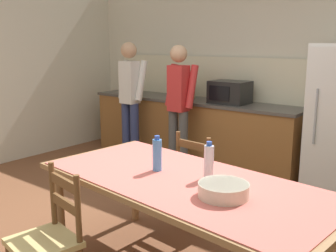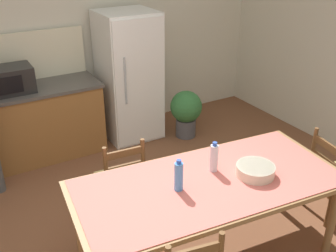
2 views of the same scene
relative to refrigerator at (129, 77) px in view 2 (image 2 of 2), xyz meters
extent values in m
cube|color=beige|center=(-1.00, 0.47, 0.59)|extent=(6.52, 0.12, 2.90)
cube|color=white|center=(0.00, 0.01, 0.00)|extent=(0.72, 0.68, 1.73)
cube|color=white|center=(0.00, -0.34, 0.00)|extent=(0.69, 0.02, 1.66)
cylinder|color=#A5AAB2|center=(-0.22, -0.36, 0.09)|extent=(0.02, 0.02, 0.60)
cube|color=black|center=(-1.49, 0.02, 0.22)|extent=(0.50, 0.38, 0.30)
cube|color=black|center=(-1.54, -0.17, 0.22)|extent=(0.30, 0.01, 0.19)
cylinder|color=olive|center=(0.53, -2.98, -0.50)|extent=(0.07, 0.07, 0.74)
cylinder|color=olive|center=(-1.41, -1.95, -0.50)|extent=(0.07, 0.07, 0.74)
cylinder|color=olive|center=(0.61, -2.15, -0.50)|extent=(0.07, 0.07, 0.74)
cube|color=olive|center=(-0.44, -2.46, -0.11)|extent=(2.32, 1.25, 0.04)
cube|color=#D1665B|center=(-0.44, -2.46, -0.08)|extent=(2.23, 1.20, 0.01)
cylinder|color=#4C8ED6|center=(-0.72, -2.43, 0.04)|extent=(0.07, 0.07, 0.24)
cylinder|color=#2D51B2|center=(-0.72, -2.43, 0.18)|extent=(0.04, 0.04, 0.03)
cylinder|color=silver|center=(-0.32, -2.35, 0.04)|extent=(0.07, 0.07, 0.24)
cylinder|color=#2D51B2|center=(-0.32, -2.35, 0.18)|extent=(0.04, 0.04, 0.03)
cylinder|color=beige|center=(-0.06, -2.58, -0.03)|extent=(0.32, 0.32, 0.09)
cylinder|color=beige|center=(-0.06, -2.58, 0.00)|extent=(0.31, 0.31, 0.02)
cylinder|color=brown|center=(1.20, -2.46, -0.66)|extent=(0.04, 0.04, 0.41)
cylinder|color=brown|center=(0.80, -2.75, -0.66)|extent=(0.04, 0.04, 0.41)
cylinder|color=brown|center=(0.87, -2.40, -0.66)|extent=(0.04, 0.04, 0.41)
cube|color=tan|center=(1.00, -2.61, -0.43)|extent=(0.47, 0.49, 0.04)
cylinder|color=brown|center=(0.87, -2.40, -0.18)|extent=(0.04, 0.04, 0.46)
cube|color=brown|center=(0.83, -2.57, -0.05)|extent=(0.09, 0.36, 0.07)
cube|color=brown|center=(0.83, -2.57, -0.21)|extent=(0.09, 0.36, 0.07)
cube|color=brown|center=(-0.99, -3.08, -0.05)|extent=(0.36, 0.09, 0.07)
cylinder|color=brown|center=(-0.66, -1.42, -0.66)|extent=(0.04, 0.04, 0.41)
cylinder|color=brown|center=(-1.02, -1.39, -0.66)|extent=(0.04, 0.04, 0.41)
cylinder|color=brown|center=(-0.69, -1.76, -0.66)|extent=(0.04, 0.04, 0.41)
cylinder|color=brown|center=(-1.05, -1.73, -0.66)|extent=(0.04, 0.04, 0.41)
cube|color=tan|center=(-0.85, -1.57, -0.43)|extent=(0.45, 0.43, 0.04)
cylinder|color=brown|center=(-0.69, -1.76, -0.18)|extent=(0.04, 0.04, 0.46)
cylinder|color=brown|center=(-1.05, -1.73, -0.18)|extent=(0.04, 0.04, 0.46)
cube|color=brown|center=(-0.87, -1.74, -0.05)|extent=(0.36, 0.05, 0.07)
cube|color=brown|center=(-0.87, -1.74, -0.21)|extent=(0.36, 0.05, 0.07)
cylinder|color=#4C4C51|center=(0.64, -0.43, -0.73)|extent=(0.28, 0.28, 0.26)
sphere|color=#337038|center=(0.64, -0.43, -0.42)|extent=(0.44, 0.44, 0.44)
camera|label=1|loc=(1.10, -4.61, 0.87)|focal=42.00mm
camera|label=2|loc=(-2.07, -4.60, 1.73)|focal=42.00mm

